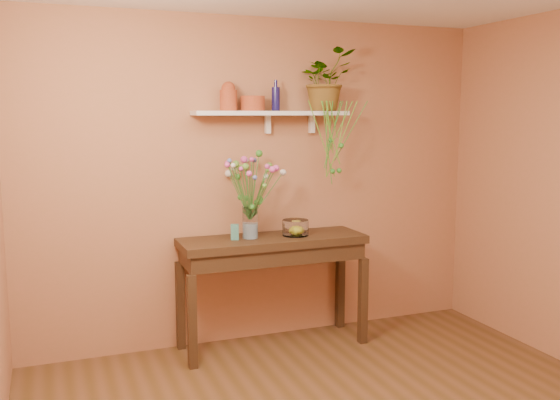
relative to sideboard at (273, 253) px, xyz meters
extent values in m
cube|color=#AB6A4A|center=(-0.01, 0.26, 0.56)|extent=(4.00, 0.04, 2.70)
cube|color=#3C2817|center=(0.00, 0.00, 0.10)|extent=(1.52, 0.49, 0.07)
cube|color=#3C2817|center=(0.00, 0.00, 0.00)|extent=(1.46, 0.45, 0.13)
cube|color=#3C2817|center=(-0.73, -0.21, -0.42)|extent=(0.07, 0.07, 0.73)
cube|color=#3C2817|center=(0.73, -0.21, -0.42)|extent=(0.07, 0.07, 0.73)
cube|color=#3C2817|center=(-0.73, 0.21, -0.42)|extent=(0.07, 0.07, 0.73)
cube|color=#3C2817|center=(0.73, 0.21, -0.42)|extent=(0.07, 0.07, 0.73)
cube|color=white|center=(0.04, 0.13, 1.13)|extent=(1.30, 0.24, 0.04)
cube|color=white|center=(0.04, 0.23, 1.04)|extent=(0.04, 0.05, 0.15)
cube|color=white|center=(0.44, 0.23, 1.04)|extent=(0.04, 0.05, 0.15)
cylinder|color=#A03C26|center=(-0.32, 0.13, 1.23)|extent=(0.17, 0.17, 0.16)
sphere|color=#A03C26|center=(-0.32, 0.13, 1.32)|extent=(0.11, 0.11, 0.11)
cylinder|color=#A03C26|center=(-0.12, 0.13, 1.21)|extent=(0.23, 0.23, 0.12)
cylinder|color=#161145|center=(0.08, 0.14, 1.25)|extent=(0.07, 0.07, 0.19)
cylinder|color=#161145|center=(0.08, 0.14, 1.37)|extent=(0.03, 0.03, 0.06)
imported|color=#317B25|center=(0.52, 0.13, 1.41)|extent=(0.54, 0.50, 0.51)
cylinder|color=#317B25|center=(0.49, 0.01, 0.88)|extent=(0.13, 0.06, 0.69)
cylinder|color=#56A429|center=(0.48, -0.05, 1.01)|extent=(0.16, 0.19, 0.44)
cylinder|color=#56A429|center=(0.60, -0.03, 1.00)|extent=(0.07, 0.07, 0.46)
cylinder|color=#317B25|center=(0.52, -0.01, 0.96)|extent=(0.14, 0.03, 0.55)
cylinder|color=#56A429|center=(0.50, -0.02, 0.97)|extent=(0.21, 0.06, 0.52)
cylinder|color=#56A429|center=(0.61, -0.02, 0.91)|extent=(0.20, 0.17, 0.64)
cylinder|color=#317B25|center=(0.49, -0.02, 0.95)|extent=(0.02, 0.15, 0.56)
cylinder|color=#56A429|center=(0.41, -0.05, 0.92)|extent=(0.31, 0.14, 0.63)
cylinder|color=#56A429|center=(0.54, 0.00, 1.08)|extent=(0.12, 0.09, 0.31)
cylinder|color=#317B25|center=(0.54, -0.03, 1.04)|extent=(0.08, 0.12, 0.39)
cylinder|color=#56A429|center=(0.60, -0.01, 1.02)|extent=(0.18, 0.09, 0.42)
cylinder|color=#56A429|center=(0.48, 0.02, 0.91)|extent=(0.05, 0.10, 0.63)
cylinder|color=#317B25|center=(0.68, -0.03, 0.98)|extent=(0.22, 0.16, 0.50)
cylinder|color=#56A429|center=(0.50, 0.01, 1.03)|extent=(0.07, 0.03, 0.40)
sphere|color=#317B25|center=(0.52, 0.02, 0.91)|extent=(0.04, 0.04, 0.04)
sphere|color=#317B25|center=(0.52, -0.02, 0.65)|extent=(0.04, 0.04, 0.04)
sphere|color=#317B25|center=(0.60, -0.03, 0.87)|extent=(0.04, 0.04, 0.04)
sphere|color=#317B25|center=(0.60, 0.01, 0.65)|extent=(0.04, 0.04, 0.04)
cylinder|color=white|center=(-0.19, 0.02, 0.26)|extent=(0.12, 0.12, 0.26)
cylinder|color=silver|center=(-0.19, 0.02, 0.20)|extent=(0.11, 0.11, 0.12)
cylinder|color=#386B28|center=(-0.16, -0.09, 0.43)|extent=(0.05, 0.22, 0.30)
sphere|color=olive|center=(-0.14, -0.19, 0.58)|extent=(0.04, 0.04, 0.04)
cylinder|color=#386B28|center=(-0.18, -0.04, 0.46)|extent=(0.01, 0.13, 0.35)
sphere|color=#5568B6|center=(-0.18, -0.10, 0.64)|extent=(0.04, 0.04, 0.04)
cylinder|color=#386B28|center=(-0.13, -0.08, 0.50)|extent=(0.11, 0.21, 0.42)
sphere|color=#C7429A|center=(-0.07, -0.19, 0.70)|extent=(0.05, 0.05, 0.05)
cylinder|color=#386B28|center=(-0.12, -0.07, 0.50)|extent=(0.13, 0.18, 0.42)
sphere|color=silver|center=(-0.05, -0.15, 0.70)|extent=(0.04, 0.04, 0.04)
cylinder|color=#386B28|center=(-0.11, -0.07, 0.50)|extent=(0.16, 0.18, 0.42)
sphere|color=#C7429A|center=(-0.03, -0.15, 0.71)|extent=(0.05, 0.05, 0.05)
cylinder|color=#386B28|center=(-0.12, 0.00, 0.49)|extent=(0.14, 0.05, 0.40)
sphere|color=olive|center=(-0.05, -0.02, 0.69)|extent=(0.04, 0.04, 0.04)
cylinder|color=#386B28|center=(-0.12, -0.01, 0.50)|extent=(0.14, 0.06, 0.43)
sphere|color=#C7429A|center=(-0.06, -0.03, 0.71)|extent=(0.04, 0.04, 0.04)
cylinder|color=#386B28|center=(-0.05, 0.00, 0.47)|extent=(0.27, 0.05, 0.37)
sphere|color=silver|center=(0.08, -0.02, 0.66)|extent=(0.05, 0.05, 0.05)
cylinder|color=#386B28|center=(-0.11, 0.03, 0.46)|extent=(0.15, 0.03, 0.34)
sphere|color=silver|center=(-0.04, 0.04, 0.63)|extent=(0.04, 0.04, 0.04)
cylinder|color=#386B28|center=(-0.13, 0.05, 0.55)|extent=(0.11, 0.07, 0.52)
sphere|color=#317B25|center=(-0.08, 0.08, 0.81)|extent=(0.06, 0.06, 0.06)
cylinder|color=#386B28|center=(-0.08, 0.09, 0.50)|extent=(0.22, 0.15, 0.42)
sphere|color=olive|center=(0.03, 0.16, 0.70)|extent=(0.06, 0.06, 0.06)
cylinder|color=#386B28|center=(-0.14, 0.09, 0.52)|extent=(0.09, 0.16, 0.46)
sphere|color=#5568B6|center=(-0.10, 0.17, 0.75)|extent=(0.04, 0.04, 0.04)
cylinder|color=#386B28|center=(-0.16, 0.07, 0.53)|extent=(0.06, 0.10, 0.47)
sphere|color=#C7429A|center=(-0.14, 0.11, 0.76)|extent=(0.04, 0.04, 0.04)
cylinder|color=#386B28|center=(-0.16, 0.14, 0.52)|extent=(0.05, 0.24, 0.46)
sphere|color=silver|center=(-0.14, 0.26, 0.75)|extent=(0.05, 0.05, 0.05)
cylinder|color=#386B28|center=(-0.19, 0.07, 0.53)|extent=(0.02, 0.12, 0.47)
sphere|color=#C7429A|center=(-0.20, 0.13, 0.76)|extent=(0.06, 0.06, 0.06)
cylinder|color=#386B28|center=(-0.20, 0.08, 0.49)|extent=(0.04, 0.13, 0.41)
sphere|color=olive|center=(-0.22, 0.14, 0.69)|extent=(0.06, 0.06, 0.06)
cylinder|color=#386B28|center=(-0.25, 0.12, 0.51)|extent=(0.13, 0.22, 0.45)
sphere|color=#C7429A|center=(-0.31, 0.23, 0.73)|extent=(0.04, 0.04, 0.04)
cylinder|color=#386B28|center=(-0.25, 0.11, 0.47)|extent=(0.12, 0.20, 0.36)
sphere|color=silver|center=(-0.31, 0.21, 0.64)|extent=(0.06, 0.06, 0.06)
cylinder|color=#386B28|center=(-0.24, 0.06, 0.49)|extent=(0.11, 0.10, 0.41)
sphere|color=silver|center=(-0.29, 0.11, 0.70)|extent=(0.05, 0.05, 0.05)
cylinder|color=#386B28|center=(-0.23, 0.03, 0.46)|extent=(0.10, 0.04, 0.34)
sphere|color=#317B25|center=(-0.28, 0.05, 0.63)|extent=(0.05, 0.05, 0.05)
cylinder|color=#386B28|center=(-0.24, 0.03, 0.51)|extent=(0.11, 0.04, 0.45)
sphere|color=olive|center=(-0.29, 0.05, 0.73)|extent=(0.06, 0.06, 0.06)
cylinder|color=#386B28|center=(-0.27, 0.01, 0.53)|extent=(0.18, 0.02, 0.48)
sphere|color=#5568B6|center=(-0.36, 0.01, 0.77)|extent=(0.04, 0.04, 0.04)
cylinder|color=#386B28|center=(-0.29, -0.04, 0.52)|extent=(0.22, 0.12, 0.46)
sphere|color=#C7429A|center=(-0.40, -0.10, 0.74)|extent=(0.04, 0.04, 0.04)
cylinder|color=#386B28|center=(-0.28, -0.06, 0.51)|extent=(0.19, 0.17, 0.46)
sphere|color=silver|center=(-0.37, -0.14, 0.74)|extent=(0.04, 0.04, 0.04)
cylinder|color=#386B28|center=(-0.23, -0.02, 0.50)|extent=(0.10, 0.08, 0.42)
sphere|color=#C7429A|center=(-0.28, -0.05, 0.70)|extent=(0.04, 0.04, 0.04)
cylinder|color=#386B28|center=(-0.22, -0.02, 0.50)|extent=(0.07, 0.08, 0.43)
sphere|color=olive|center=(-0.25, -0.06, 0.72)|extent=(0.06, 0.06, 0.06)
cylinder|color=#386B28|center=(-0.23, -0.10, 0.48)|extent=(0.08, 0.25, 0.40)
sphere|color=#C7429A|center=(-0.27, -0.22, 0.68)|extent=(0.04, 0.04, 0.04)
sphere|color=#317B25|center=(-0.23, 0.12, 0.46)|extent=(0.05, 0.05, 0.05)
sphere|color=#317B25|center=(-0.20, 0.08, 0.45)|extent=(0.05, 0.05, 0.05)
sphere|color=#317B25|center=(-0.19, -0.04, 0.40)|extent=(0.05, 0.05, 0.05)
sphere|color=#317B25|center=(-0.10, 0.03, 0.45)|extent=(0.05, 0.05, 0.05)
sphere|color=#317B25|center=(-0.12, 0.03, 0.42)|extent=(0.05, 0.05, 0.05)
sphere|color=#317B25|center=(-0.10, 0.03, 0.42)|extent=(0.05, 0.05, 0.05)
cylinder|color=white|center=(0.20, -0.01, 0.20)|extent=(0.22, 0.22, 0.13)
cylinder|color=white|center=(0.20, -0.01, 0.14)|extent=(0.21, 0.21, 0.01)
sphere|color=yellow|center=(0.21, 0.01, 0.18)|extent=(0.08, 0.08, 0.08)
cube|color=#316B85|center=(-0.32, 0.00, 0.20)|extent=(0.07, 0.06, 0.12)
camera|label=1|loc=(-1.70, -4.57, 1.12)|focal=39.20mm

